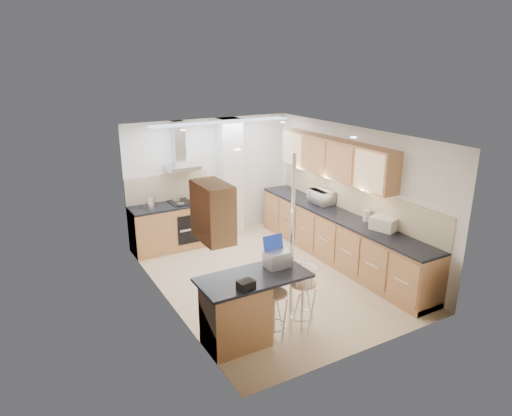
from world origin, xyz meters
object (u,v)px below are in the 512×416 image
bar_stool_end (302,299)px  laptop (277,259)px  microwave (322,197)px  bar_stool_near (274,309)px  bread_bin (384,223)px

bar_stool_end → laptop: bearing=79.9°
microwave → bar_stool_near: microwave is taller
bar_stool_end → bar_stool_near: bearing=119.7°
microwave → bar_stool_near: (-2.49, -2.26, -0.60)m
bar_stool_end → bread_bin: bread_bin is taller
microwave → bar_stool_near: 3.42m
microwave → bar_stool_end: (-2.02, -2.24, -0.59)m
microwave → bar_stool_end: 3.07m
bar_stool_near → bar_stool_end: 0.48m
laptop → bar_stool_near: (-0.19, -0.24, -0.59)m
bar_stool_near → bar_stool_end: bearing=18.4°
laptop → bread_bin: 2.37m
bar_stool_near → bar_stool_end: size_ratio=0.98×
bar_stool_end → microwave: bearing=-14.5°
laptop → bar_stool_near: 0.66m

